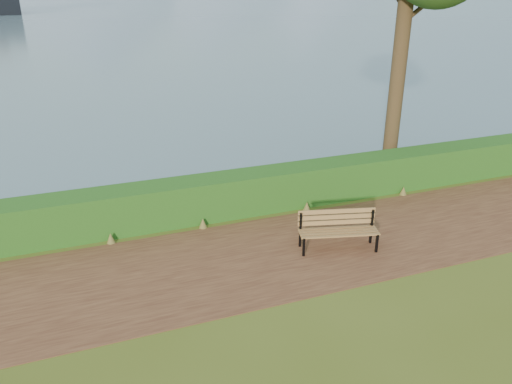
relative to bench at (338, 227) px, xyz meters
name	(u,v)px	position (x,y,z in m)	size (l,w,h in m)	color
ground	(280,261)	(-1.38, -0.11, -0.49)	(140.00, 140.00, 0.00)	#4E5919
path	(275,254)	(-1.38, 0.19, -0.48)	(40.00, 3.40, 0.01)	#4E271A
hedge	(240,193)	(-1.38, 2.49, 0.01)	(32.00, 0.85, 1.00)	#1E4814
bench	(338,227)	(0.00, 0.00, 0.00)	(1.76, 0.91, 0.85)	black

